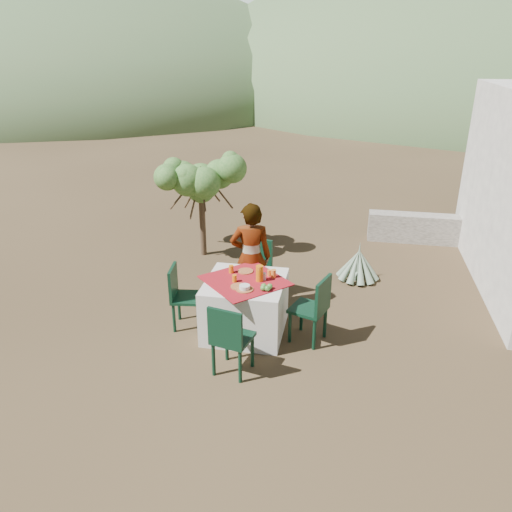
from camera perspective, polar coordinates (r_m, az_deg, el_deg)
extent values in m
plane|color=#362818|center=(7.37, -5.27, -6.09)|extent=(160.00, 160.00, 0.00)
cube|color=beige|center=(6.65, -1.23, -5.77)|extent=(1.02, 1.02, 0.75)
cube|color=maroon|center=(6.47, -1.26, -2.82)|extent=(1.30, 1.30, 0.01)
cylinder|color=black|center=(7.43, -2.17, -3.72)|extent=(0.05, 0.05, 0.46)
cylinder|color=black|center=(7.28, 0.21, -4.31)|extent=(0.05, 0.05, 0.46)
cylinder|color=black|center=(7.71, -0.86, -2.69)|extent=(0.05, 0.05, 0.46)
cylinder|color=black|center=(7.56, 1.46, -3.23)|extent=(0.05, 0.05, 0.46)
cube|color=black|center=(7.39, -0.35, -1.87)|extent=(0.54, 0.54, 0.04)
cube|color=black|center=(7.45, 0.37, 0.41)|extent=(0.42, 0.17, 0.45)
cylinder|color=black|center=(6.04, -0.42, -10.71)|extent=(0.04, 0.04, 0.45)
cylinder|color=black|center=(6.16, -3.36, -9.98)|extent=(0.04, 0.04, 0.45)
cylinder|color=black|center=(5.78, -1.83, -12.43)|extent=(0.04, 0.04, 0.45)
cylinder|color=black|center=(5.91, -4.88, -11.62)|extent=(0.04, 0.04, 0.45)
cube|color=black|center=(5.85, -2.66, -9.34)|extent=(0.50, 0.50, 0.04)
cube|color=black|center=(5.58, -3.58, -8.21)|extent=(0.42, 0.13, 0.44)
cylinder|color=black|center=(6.73, -6.60, -7.08)|extent=(0.04, 0.04, 0.43)
cylinder|color=black|center=(7.01, -6.16, -5.74)|extent=(0.04, 0.04, 0.43)
cylinder|color=black|center=(6.79, -9.36, -6.95)|extent=(0.04, 0.04, 0.43)
cylinder|color=black|center=(7.07, -8.80, -5.63)|extent=(0.04, 0.04, 0.43)
cube|color=black|center=(6.80, -7.83, -4.74)|extent=(0.45, 0.45, 0.04)
cube|color=black|center=(6.73, -9.47, -2.93)|extent=(0.09, 0.41, 0.43)
cylinder|color=black|center=(6.77, 5.21, -6.74)|extent=(0.04, 0.04, 0.46)
cylinder|color=black|center=(6.50, 3.88, -8.06)|extent=(0.04, 0.04, 0.46)
cylinder|color=black|center=(6.65, 7.90, -7.45)|extent=(0.04, 0.04, 0.46)
cylinder|color=black|center=(6.38, 6.68, -8.83)|extent=(0.04, 0.04, 0.46)
cube|color=black|center=(6.46, 6.00, -6.02)|extent=(0.54, 0.54, 0.04)
cube|color=black|center=(6.28, 7.69, -4.50)|extent=(0.18, 0.41, 0.45)
imported|color=#8C6651|center=(7.04, -0.59, -0.18)|extent=(0.66, 0.51, 1.60)
cylinder|color=#4B3625|center=(9.04, -6.13, 3.86)|extent=(0.11, 0.11, 1.25)
sphere|color=#2C5F23|center=(8.85, -6.30, 7.67)|extent=(0.53, 0.53, 0.53)
sphere|color=#2C5F23|center=(8.69, -3.21, 8.39)|extent=(0.50, 0.50, 0.50)
sphere|color=#2C5F23|center=(9.05, -8.89, 8.46)|extent=(0.46, 0.46, 0.46)
sphere|color=#2C5F23|center=(9.24, -4.93, 9.52)|extent=(0.48, 0.48, 0.48)
sphere|color=#2C5F23|center=(8.42, -6.89, 7.15)|extent=(0.43, 0.43, 0.43)
sphere|color=gray|center=(8.40, 11.50, -2.29)|extent=(0.23, 0.23, 0.23)
cone|color=gray|center=(8.28, 11.66, -0.45)|extent=(0.12, 0.12, 0.66)
cone|color=gray|center=(8.30, 12.63, -1.05)|extent=(0.41, 0.16, 0.56)
cone|color=gray|center=(8.39, 12.50, -0.79)|extent=(0.38, 0.27, 0.57)
cone|color=gray|center=(8.44, 12.04, -0.59)|extent=(0.25, 0.38, 0.57)
cone|color=gray|center=(8.45, 11.42, -0.52)|extent=(0.19, 0.40, 0.56)
cone|color=gray|center=(8.40, 10.88, -0.60)|extent=(0.34, 0.32, 0.58)
cone|color=gray|center=(8.33, 10.61, -0.81)|extent=(0.41, 0.16, 0.56)
cone|color=gray|center=(8.24, 10.73, -1.07)|extent=(0.38, 0.27, 0.57)
cone|color=gray|center=(8.19, 11.19, -1.28)|extent=(0.25, 0.38, 0.57)
cone|color=gray|center=(8.18, 11.83, -1.35)|extent=(0.19, 0.40, 0.56)
cone|color=gray|center=(8.23, 12.38, -1.26)|extent=(0.34, 0.32, 0.58)
cube|color=#9C9588|center=(10.27, 19.97, 2.88)|extent=(2.60, 0.35, 0.55)
ellipsoid|color=#395B33|center=(41.42, -18.71, 17.02)|extent=(40.00, 40.00, 16.00)
ellipsoid|color=#395B33|center=(43.51, 25.37, 16.31)|extent=(48.00, 48.00, 20.00)
ellipsoid|color=slate|center=(58.57, 5.40, 19.53)|extent=(60.00, 60.00, 24.00)
cylinder|color=brown|center=(6.70, -1.21, -1.74)|extent=(0.21, 0.21, 0.01)
cylinder|color=brown|center=(6.29, -1.99, -3.51)|extent=(0.21, 0.21, 0.01)
cylinder|color=orange|center=(6.66, -2.85, -1.50)|extent=(0.07, 0.07, 0.11)
cylinder|color=orange|center=(6.41, -2.47, -2.57)|extent=(0.06, 0.06, 0.10)
cylinder|color=orange|center=(6.40, 0.41, -2.00)|extent=(0.10, 0.10, 0.21)
cylinder|color=brown|center=(6.22, -1.31, -3.82)|extent=(0.22, 0.22, 0.01)
cylinder|color=silver|center=(6.21, -1.32, -3.57)|extent=(0.14, 0.14, 0.05)
cylinder|color=orange|center=(6.53, 2.02, -2.01)|extent=(0.07, 0.07, 0.11)
cylinder|color=orange|center=(6.57, 1.53, -1.95)|extent=(0.05, 0.05, 0.08)
cube|color=silver|center=(6.45, 0.77, -2.34)|extent=(0.08, 0.06, 0.10)
sphere|color=#447D2D|center=(6.23, 0.90, -3.47)|extent=(0.07, 0.07, 0.07)
sphere|color=#447D2D|center=(6.23, 1.58, -3.48)|extent=(0.07, 0.07, 0.07)
sphere|color=#447D2D|center=(6.17, 1.30, -3.72)|extent=(0.07, 0.07, 0.07)
sphere|color=#447D2D|center=(6.18, 0.82, -3.68)|extent=(0.07, 0.07, 0.07)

